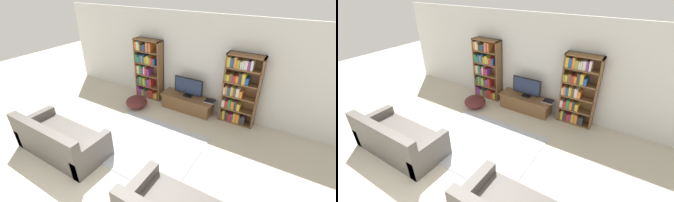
# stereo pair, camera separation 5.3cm
# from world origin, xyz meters

# --- Properties ---
(wall_back) EXTENTS (8.80, 0.06, 2.60)m
(wall_back) POSITION_xyz_m (0.00, 4.23, 1.30)
(wall_back) COLOR silver
(wall_back) RESTS_ON ground_plane
(bookshelf_left) EXTENTS (0.86, 0.30, 1.81)m
(bookshelf_left) POSITION_xyz_m (-1.32, 4.05, 0.88)
(bookshelf_left) COLOR brown
(bookshelf_left) RESTS_ON ground_plane
(bookshelf_right) EXTENTS (0.86, 0.30, 1.81)m
(bookshelf_right) POSITION_xyz_m (1.41, 4.05, 0.89)
(bookshelf_right) COLOR brown
(bookshelf_right) RESTS_ON ground_plane
(tv_stand) EXTENTS (1.50, 0.51, 0.42)m
(tv_stand) POSITION_xyz_m (0.09, 3.92, 0.21)
(tv_stand) COLOR brown
(tv_stand) RESTS_ON ground_plane
(television) EXTENTS (0.83, 0.16, 0.54)m
(television) POSITION_xyz_m (0.09, 3.94, 0.71)
(television) COLOR black
(television) RESTS_ON tv_stand
(laptop) EXTENTS (0.29, 0.25, 0.03)m
(laptop) POSITION_xyz_m (0.74, 3.97, 0.44)
(laptop) COLOR #B7B7BC
(laptop) RESTS_ON tv_stand
(area_rug) EXTENTS (2.45, 1.93, 0.02)m
(area_rug) POSITION_xyz_m (-0.04, 2.04, 0.01)
(area_rug) COLOR #B2B7C1
(area_rug) RESTS_ON ground_plane
(couch_left_sectional) EXTENTS (2.03, 0.92, 0.84)m
(couch_left_sectional) POSITION_xyz_m (-1.41, 0.95, 0.28)
(couch_left_sectional) COLOR #56514C
(couch_left_sectional) RESTS_ON ground_plane
(beanbag_ottoman) EXTENTS (0.61, 0.61, 0.34)m
(beanbag_ottoman) POSITION_xyz_m (-1.22, 3.28, 0.17)
(beanbag_ottoman) COLOR #4C1E1E
(beanbag_ottoman) RESTS_ON ground_plane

